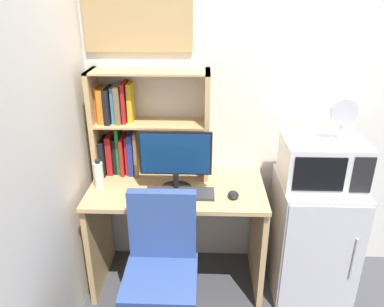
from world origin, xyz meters
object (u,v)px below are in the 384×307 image
(computer_mouse, at_px, (233,195))
(wall_corkboard, at_px, (137,12))
(monitor, at_px, (176,159))
(desk_fan, at_px, (343,117))
(microwave, at_px, (323,162))
(keyboard, at_px, (180,193))
(hutch_bookshelf, at_px, (133,124))
(desk_chair, at_px, (162,282))
(mini_fridge, at_px, (312,236))
(water_bottle, at_px, (99,175))

(computer_mouse, height_order, wall_corkboard, wall_corkboard)
(monitor, relative_size, desk_fan, 1.70)
(microwave, bearing_deg, computer_mouse, -168.59)
(monitor, relative_size, computer_mouse, 4.47)
(microwave, bearing_deg, keyboard, -173.78)
(hutch_bookshelf, xyz_separation_m, desk_chair, (0.25, -0.71, -0.70))
(computer_mouse, bearing_deg, desk_chair, -137.25)
(hutch_bookshelf, bearing_deg, wall_corkboard, 61.43)
(mini_fridge, bearing_deg, microwave, 89.72)
(desk_fan, bearing_deg, keyboard, -174.58)
(monitor, height_order, mini_fridge, monitor)
(water_bottle, height_order, desk_chair, water_bottle)
(water_bottle, relative_size, mini_fridge, 0.24)
(monitor, distance_m, water_bottle, 0.51)
(computer_mouse, xyz_separation_m, microwave, (0.56, 0.11, 0.18))
(keyboard, height_order, desk_chair, desk_chair)
(mini_fridge, relative_size, wall_corkboard, 1.21)
(monitor, distance_m, desk_fan, 1.03)
(mini_fridge, distance_m, microwave, 0.56)
(computer_mouse, bearing_deg, water_bottle, 174.17)
(hutch_bookshelf, relative_size, keyboard, 1.80)
(microwave, height_order, desk_fan, desk_fan)
(computer_mouse, distance_m, mini_fridge, 0.68)
(keyboard, relative_size, microwave, 0.87)
(water_bottle, distance_m, desk_fan, 1.55)
(monitor, bearing_deg, water_bottle, 179.09)
(microwave, bearing_deg, wall_corkboard, 165.34)
(microwave, bearing_deg, mini_fridge, -90.28)
(wall_corkboard, bearing_deg, monitor, -53.55)
(hutch_bookshelf, height_order, desk_chair, hutch_bookshelf)
(monitor, bearing_deg, desk_chair, -96.55)
(monitor, height_order, desk_fan, desk_fan)
(mini_fridge, bearing_deg, computer_mouse, -168.89)
(computer_mouse, bearing_deg, hutch_bookshelf, 154.24)
(computer_mouse, xyz_separation_m, desk_fan, (0.63, 0.11, 0.48))
(mini_fridge, bearing_deg, wall_corkboard, 165.20)
(keyboard, height_order, mini_fridge, mini_fridge)
(hutch_bookshelf, relative_size, mini_fridge, 0.93)
(water_bottle, bearing_deg, microwave, 1.00)
(hutch_bookshelf, distance_m, monitor, 0.41)
(desk_chair, relative_size, wall_corkboard, 1.39)
(desk_fan, relative_size, wall_corkboard, 0.39)
(mini_fridge, distance_m, wall_corkboard, 1.87)
(desk_chair, bearing_deg, microwave, 27.05)
(water_bottle, bearing_deg, monitor, -0.91)
(water_bottle, bearing_deg, hutch_bookshelf, 50.13)
(monitor, distance_m, microwave, 0.92)
(mini_fridge, height_order, microwave, microwave)
(monitor, bearing_deg, computer_mouse, -12.43)
(monitor, xyz_separation_m, microwave, (0.92, 0.03, -0.02))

